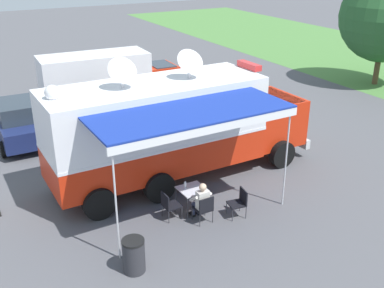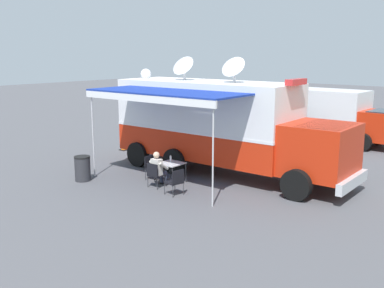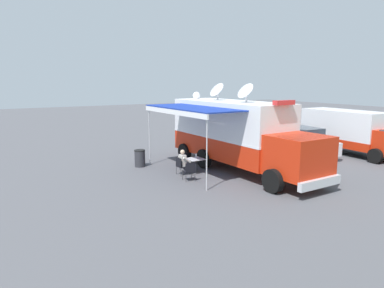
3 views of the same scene
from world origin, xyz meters
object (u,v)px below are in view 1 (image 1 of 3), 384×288
object	(u,v)px
support_truck	(106,80)
car_far_corner	(20,121)
folding_chair_beside_table	(169,204)
folding_chair_spare_by_truck	(240,201)
folding_chair_at_table	(204,207)
car_behind_truck	(108,110)
command_truck	(176,125)
water_bottle	(185,185)
seated_responder	(201,200)
folding_table	(192,190)
trash_bin	(134,255)

from	to	relation	value
support_truck	car_far_corner	distance (m)	5.36
folding_chair_beside_table	folding_chair_spare_by_truck	world-z (taller)	same
folding_chair_at_table	car_behind_truck	size ratio (longest dim) A/B	0.20
folding_chair_at_table	car_far_corner	distance (m)	9.64
command_truck	water_bottle	world-z (taller)	command_truck
command_truck	seated_responder	xyz separation A→B (m)	(2.81, -0.64, -1.30)
folding_table	water_bottle	xyz separation A→B (m)	(-0.16, -0.16, 0.16)
folding_chair_spare_by_truck	folding_chair_at_table	bearing A→B (deg)	-98.78
folding_table	support_truck	distance (m)	10.87
command_truck	support_truck	distance (m)	8.63
folding_chair_at_table	car_behind_truck	distance (m)	8.52
folding_chair_at_table	car_far_corner	world-z (taller)	car_far_corner
support_truck	car_behind_truck	size ratio (longest dim) A/B	1.58
support_truck	car_far_corner	xyz separation A→B (m)	(2.66, -4.62, -0.51)
folding_chair_beside_table	seated_responder	size ratio (longest dim) A/B	0.70
folding_chair_spare_by_truck	seated_responder	distance (m)	1.19
folding_chair_beside_table	seated_responder	world-z (taller)	seated_responder
folding_chair_spare_by_truck	seated_responder	xyz separation A→B (m)	(-0.36, -1.12, 0.14)
folding_chair_beside_table	car_far_corner	xyz separation A→B (m)	(-8.26, -2.76, 0.37)
car_far_corner	folding_chair_beside_table	bearing A→B (deg)	18.46
water_bottle	car_behind_truck	bearing A→B (deg)	178.60
car_far_corner	seated_responder	bearing A→B (deg)	22.15
folding_chair_at_table	command_truck	bearing A→B (deg)	168.01
command_truck	folding_chair_beside_table	world-z (taller)	command_truck
seated_responder	folding_chair_at_table	bearing A→B (deg)	1.25
folding_chair_at_table	car_behind_truck	world-z (taller)	car_behind_truck
folding_chair_at_table	support_truck	world-z (taller)	support_truck
folding_chair_beside_table	trash_bin	bearing A→B (deg)	-46.34
water_bottle	seated_responder	size ratio (longest dim) A/B	0.18
seated_responder	water_bottle	bearing A→B (deg)	-171.37
seated_responder	car_behind_truck	size ratio (longest dim) A/B	0.29
trash_bin	car_far_corner	bearing A→B (deg)	-174.60
support_truck	trash_bin	bearing A→B (deg)	-16.23
trash_bin	support_truck	bearing A→B (deg)	163.77
trash_bin	car_far_corner	size ratio (longest dim) A/B	0.22
trash_bin	command_truck	bearing A→B (deg)	141.10
folding_table	folding_chair_beside_table	size ratio (longest dim) A/B	0.94
command_truck	car_far_corner	xyz separation A→B (m)	(-5.95, -4.20, -1.07)
folding_chair_beside_table	car_behind_truck	xyz separation A→B (m)	(-7.82, 0.88, 0.37)
folding_table	folding_chair_spare_by_truck	xyz separation A→B (m)	(0.97, 1.08, -0.16)
car_far_corner	folding_chair_spare_by_truck	bearing A→B (deg)	27.20
folding_chair_at_table	trash_bin	world-z (taller)	trash_bin
seated_responder	folding_chair_spare_by_truck	bearing A→B (deg)	72.15
folding_table	folding_chair_beside_table	bearing A→B (deg)	-82.50
seated_responder	trash_bin	size ratio (longest dim) A/B	1.37
seated_responder	command_truck	bearing A→B (deg)	167.15
car_behind_truck	seated_responder	bearing A→B (deg)	-0.47
water_bottle	car_far_corner	size ratio (longest dim) A/B	0.05
water_bottle	car_far_corner	distance (m)	8.70
command_truck	folding_chair_spare_by_truck	size ratio (longest dim) A/B	10.97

